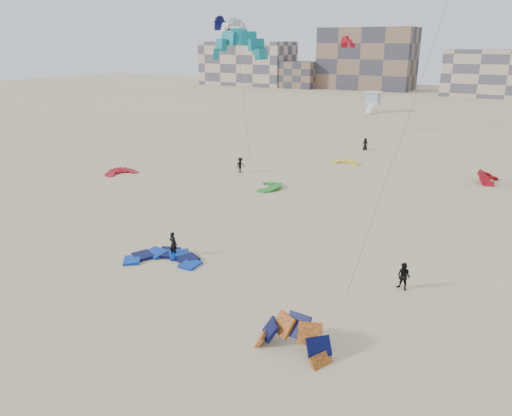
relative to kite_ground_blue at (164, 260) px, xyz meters
The scene contains 20 objects.
ground 3.24m from the kite_ground_blue, 54.29° to the right, with size 320.00×320.00×0.00m, color #C8B986.
kite_ground_blue is the anchor object (origin of this frame).
kite_ground_orange 12.92m from the kite_ground_blue, 22.90° to the right, with size 3.86×2.76×2.65m, color orange, non-canonical shape.
kite_ground_red 24.70m from the kite_ground_blue, 140.18° to the left, with size 3.36×3.50×0.85m, color #B90525, non-canonical shape.
kite_ground_green 19.00m from the kite_ground_blue, 96.38° to the left, with size 3.39×3.56×0.69m, color #209818, non-canonical shape.
kite_ground_red_far 36.06m from the kite_ground_blue, 62.30° to the left, with size 3.48×3.13×1.89m, color #B90525, non-canonical shape.
kite_ground_yellow 32.73m from the kite_ground_blue, 88.26° to the left, with size 3.11×3.25×0.55m, color yellow, non-canonical shape.
kitesurfer_main 1.28m from the kite_ground_blue, 82.78° to the left, with size 0.63×0.41×1.73m, color black.
kitesurfer_b 15.39m from the kite_ground_blue, 13.95° to the left, with size 0.81×0.63×1.67m, color black.
kitesurfer_c 24.11m from the kite_ground_blue, 108.89° to the left, with size 1.10×0.63×1.70m, color black.
kitesurfer_e 41.56m from the kite_ground_blue, 89.28° to the left, with size 0.79×0.51×1.62m, color black.
kite_fly_teal_a 18.60m from the kite_ground_blue, 97.89° to the left, with size 6.94×11.96×13.83m.
kite_fly_grey 39.21m from the kite_ground_blue, 113.95° to the left, with size 11.61×9.57×15.89m.
kite_fly_navy 49.17m from the kite_ground_blue, 117.97° to the left, with size 8.64×4.32×16.51m.
kite_fly_red 58.75m from the kite_ground_blue, 98.16° to the left, with size 6.88×4.84×14.02m.
lifeguard_tower_far 80.38m from the kite_ground_blue, 97.21° to the left, with size 3.01×5.68×4.14m.
condo_west_a 144.61m from the kite_ground_blue, 118.14° to the left, with size 30.00×15.00×14.00m, color tan.
condo_west_b 134.64m from the kite_ground_blue, 102.08° to the left, with size 28.00×14.00×18.00m, color brown.
condo_mid 128.06m from the kite_ground_blue, 84.67° to the left, with size 32.00×16.00×12.00m, color tan.
condo_fill_left 134.34m from the kite_ground_blue, 110.99° to the left, with size 12.00×10.00×8.00m, color brown.
Camera 1 is at (18.46, -20.84, 13.84)m, focal length 35.00 mm.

